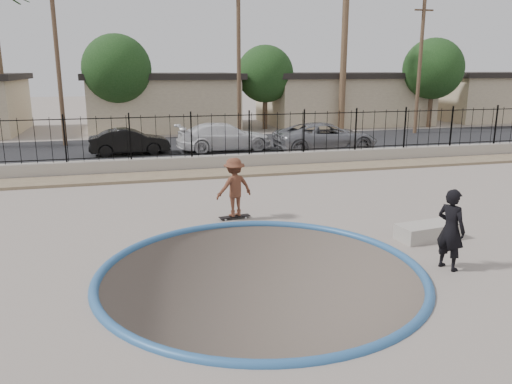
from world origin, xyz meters
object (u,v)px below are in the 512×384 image
object	(u,v)px
skater	(234,190)
car_d	(326,137)
concrete_ledge	(428,231)
car_b	(129,142)
skateboard	(235,217)
videographer	(451,229)
car_c	(224,137)

from	to	relation	value
skater	car_d	bearing A→B (deg)	-139.88
concrete_ledge	car_b	size ratio (longest dim) A/B	0.41
skateboard	car_b	bearing A→B (deg)	94.79
skateboard	videographer	bearing A→B (deg)	-60.34
videographer	car_d	distance (m)	15.53
skateboard	concrete_ledge	distance (m)	5.30
videographer	car_c	distance (m)	16.85
concrete_ledge	car_b	xyz separation A→B (m)	(-7.20, 14.95, 0.48)
videographer	concrete_ledge	distance (m)	2.06
skateboard	car_c	bearing A→B (deg)	72.08
car_b	car_d	xyz separation A→B (m)	(9.85, -1.60, 0.10)
car_c	car_d	size ratio (longest dim) A/B	0.92
skater	skateboard	distance (m)	0.78
car_c	car_d	distance (m)	5.27
skateboard	car_d	distance (m)	12.59
skater	videographer	size ratio (longest dim) A/B	0.95
skateboard	car_b	distance (m)	12.34
videographer	car_d	bearing A→B (deg)	-33.45
videographer	car_d	world-z (taller)	videographer
videographer	skateboard	bearing A→B (deg)	16.92
concrete_ledge	car_d	distance (m)	13.62
skater	car_b	size ratio (longest dim) A/B	0.43
car_d	concrete_ledge	bearing A→B (deg)	167.37
videographer	car_b	distance (m)	17.99
videographer	car_c	size ratio (longest dim) A/B	0.36
concrete_ledge	car_b	bearing A→B (deg)	115.73
videographer	concrete_ledge	world-z (taller)	videographer
car_c	car_d	xyz separation A→B (m)	(5.02, -1.60, 0.03)
car_c	skateboard	bearing A→B (deg)	166.72
skateboard	car_d	bearing A→B (deg)	47.53
skater	videographer	distance (m)	6.05
concrete_ledge	car_b	distance (m)	16.60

